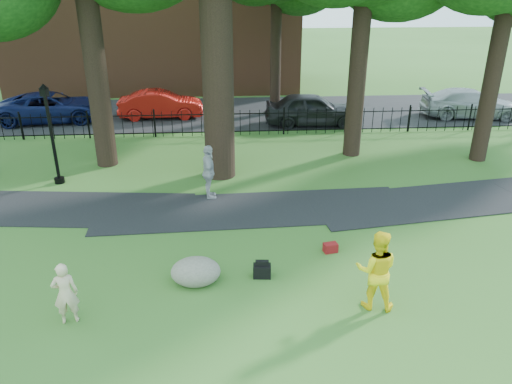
{
  "coord_description": "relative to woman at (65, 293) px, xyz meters",
  "views": [
    {
      "loc": [
        0.1,
        -10.55,
        7.05
      ],
      "look_at": [
        0.99,
        2.0,
        1.47
      ],
      "focal_mm": 35.0,
      "sensor_mm": 36.0,
      "label": 1
    }
  ],
  "objects": [
    {
      "name": "iron_fence",
      "position": [
        3.36,
        13.4,
        -0.14
      ],
      "size": [
        44.0,
        0.04,
        1.2
      ],
      "color": "black",
      "rests_on": "ground"
    },
    {
      "name": "man",
      "position": [
        6.8,
        0.08,
        0.22
      ],
      "size": [
        1.08,
        0.93,
        1.92
      ],
      "primitive_type": "imported",
      "rotation": [
        0.0,
        0.0,
        2.9
      ],
      "color": "yellow",
      "rests_on": "ground"
    },
    {
      "name": "silver_car",
      "position": [
        16.46,
        15.74,
        -0.01
      ],
      "size": [
        5.23,
        2.62,
        1.46
      ],
      "primitive_type": "imported",
      "rotation": [
        0.0,
        0.0,
        1.45
      ],
      "color": "#9FA4A8",
      "rests_on": "ground"
    },
    {
      "name": "grey_car",
      "position": [
        7.93,
        14.9,
        0.06
      ],
      "size": [
        4.71,
        2.02,
        1.59
      ],
      "primitive_type": "imported",
      "rotation": [
        0.0,
        0.0,
        1.54
      ],
      "color": "black",
      "rests_on": "ground"
    },
    {
      "name": "ground",
      "position": [
        3.36,
        1.4,
        -0.74
      ],
      "size": [
        120.0,
        120.0,
        0.0
      ],
      "primitive_type": "plane",
      "color": "#325F21",
      "rests_on": "ground"
    },
    {
      "name": "woman",
      "position": [
        0.0,
        0.0,
        0.0
      ],
      "size": [
        0.6,
        0.46,
        1.47
      ],
      "primitive_type": "imported",
      "rotation": [
        0.0,
        0.0,
        3.37
      ],
      "color": "beige",
      "rests_on": "ground"
    },
    {
      "name": "red_bag",
      "position": [
        6.32,
        2.53,
        -0.61
      ],
      "size": [
        0.41,
        0.31,
        0.26
      ],
      "primitive_type": "cube",
      "rotation": [
        0.0,
        0.0,
        0.21
      ],
      "color": "maroon",
      "rests_on": "ground"
    },
    {
      "name": "pedestrian",
      "position": [
        2.97,
        6.34,
        0.2
      ],
      "size": [
        0.54,
        1.13,
        1.87
      ],
      "primitive_type": "imported",
      "rotation": [
        0.0,
        0.0,
        1.65
      ],
      "color": "#A3A2A7",
      "rests_on": "ground"
    },
    {
      "name": "backpack",
      "position": [
        4.36,
        1.45,
        -0.57
      ],
      "size": [
        0.47,
        0.31,
        0.33
      ],
      "primitive_type": "cube",
      "rotation": [
        0.0,
        0.0,
        -0.09
      ],
      "color": "black",
      "rests_on": "ground"
    },
    {
      "name": "street",
      "position": [
        3.36,
        17.4,
        -0.74
      ],
      "size": [
        80.0,
        7.0,
        0.02
      ],
      "primitive_type": "cube",
      "color": "black",
      "rests_on": "ground"
    },
    {
      "name": "footpath",
      "position": [
        4.36,
        5.3,
        -0.74
      ],
      "size": [
        36.07,
        3.85,
        0.03
      ],
      "primitive_type": "cube",
      "rotation": [
        0.0,
        0.0,
        0.03
      ],
      "color": "black",
      "rests_on": "ground"
    },
    {
      "name": "red_sedan",
      "position": [
        0.3,
        16.72,
        -0.03
      ],
      "size": [
        4.36,
        1.64,
        1.42
      ],
      "primitive_type": "imported",
      "rotation": [
        0.0,
        0.0,
        1.6
      ],
      "color": "#AF130D",
      "rests_on": "ground"
    },
    {
      "name": "navy_van",
      "position": [
        -5.17,
        16.43,
        0.0
      ],
      "size": [
        5.52,
        2.96,
        1.47
      ],
      "primitive_type": "imported",
      "rotation": [
        0.0,
        0.0,
        1.67
      ],
      "color": "#0D1644",
      "rests_on": "ground"
    },
    {
      "name": "boulder",
      "position": [
        2.71,
        1.33,
        -0.38
      ],
      "size": [
        1.44,
        1.24,
        0.72
      ],
      "primitive_type": "ellipsoid",
      "rotation": [
        0.0,
        0.0,
        0.29
      ],
      "color": "#5F5A4F",
      "rests_on": "ground"
    },
    {
      "name": "lamppost",
      "position": [
        -2.5,
        8.06,
        1.03
      ],
      "size": [
        0.36,
        0.36,
        3.61
      ],
      "rotation": [
        0.0,
        0.0,
        -0.36
      ],
      "color": "black",
      "rests_on": "ground"
    }
  ]
}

